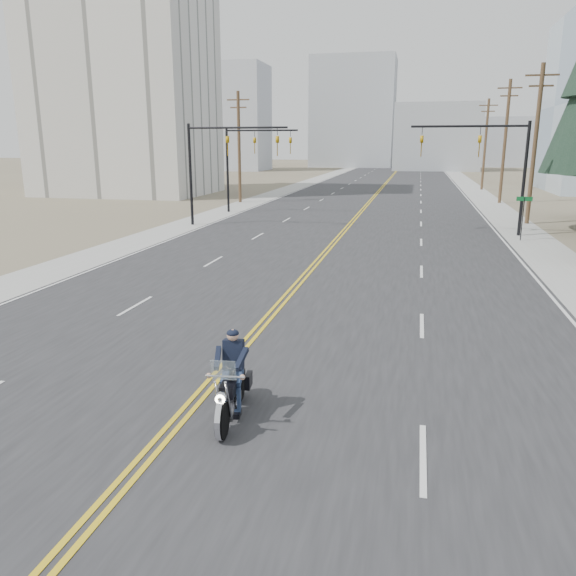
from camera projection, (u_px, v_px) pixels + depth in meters
The scene contains 19 objects.
ground_plane at pixel (49, 570), 7.67m from camera, with size 400.00×400.00×0.00m, color #776D56.
road at pixel (382, 188), 73.75m from camera, with size 20.00×200.00×0.01m, color #303033.
sidewalk_left at pixel (296, 187), 76.23m from camera, with size 3.00×200.00×0.01m, color #A5A5A0.
sidewalk_right at pixel (473, 190), 71.26m from camera, with size 3.00×200.00×0.01m, color #A5A5A0.
traffic_mast_left at pixel (217, 154), 38.58m from camera, with size 7.10×0.26×7.00m.
traffic_mast_right at pixel (492, 156), 34.71m from camera, with size 7.10×0.26×7.00m.
traffic_mast_far at pixel (247, 153), 46.22m from camera, with size 6.10×0.26×7.00m.
street_sign at pixel (523, 211), 33.21m from camera, with size 0.90×0.06×2.62m.
utility_pole_c at pixel (535, 143), 39.41m from camera, with size 2.20×0.30×11.00m.
utility_pole_d at pixel (505, 140), 53.51m from camera, with size 2.20×0.30×11.50m.
utility_pole_e at pixel (485, 143), 69.62m from camera, with size 2.20×0.30×11.00m.
utility_pole_left at pixel (239, 146), 54.31m from camera, with size 2.20×0.30×10.50m.
apartment_block at pixel (123, 56), 61.89m from camera, with size 18.00×14.00×30.00m, color silver.
haze_bldg_a at pixel (234, 118), 121.04m from camera, with size 14.00×12.00×22.00m, color #B7BCC6.
haze_bldg_b at pixel (437, 137), 122.19m from camera, with size 18.00×14.00×14.00m, color #ADB2B7.
haze_bldg_d at pixel (353, 113), 139.17m from camera, with size 20.00×15.00×26.00m, color #ADB2B7.
haze_bldg_e at pixel (503, 142), 142.37m from camera, with size 14.00×14.00×12.00m, color #B7BCC6.
haze_bldg_f at pixel (195, 134), 139.19m from camera, with size 12.00×12.00×16.00m, color #ADB2B7.
motorcyclist at pixel (231, 377), 11.70m from camera, with size 1.02×2.39×1.87m, color black, non-canonical shape.
Camera 1 is at (4.63, -5.57, 5.65)m, focal length 35.00 mm.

